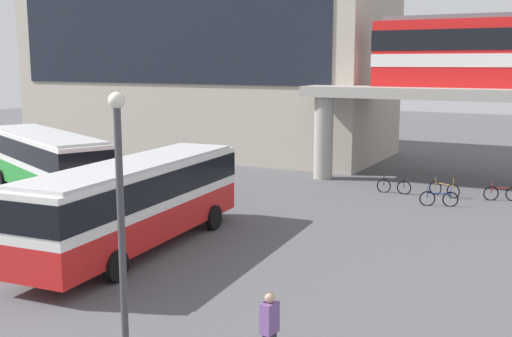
{
  "coord_description": "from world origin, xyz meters",
  "views": [
    {
      "loc": [
        14.49,
        -16.36,
        6.67
      ],
      "look_at": [
        2.35,
        6.79,
        2.2
      ],
      "focal_mm": 43.56,
      "sensor_mm": 36.0,
      "label": 1
    }
  ],
  "objects_px": {
    "station_building": "(203,21)",
    "bicycle_black": "(394,187)",
    "bus_main": "(137,196)",
    "bicycle_brown": "(444,189)",
    "pedestrian_by_bike_rack": "(269,334)",
    "bicycle_blue": "(439,199)",
    "bus_secondary": "(45,157)",
    "bicycle_red": "(502,193)"
  },
  "relations": [
    {
      "from": "bus_main",
      "to": "bicycle_black",
      "type": "relative_size",
      "value": 6.26
    },
    {
      "from": "bicycle_blue",
      "to": "pedestrian_by_bike_rack",
      "type": "relative_size",
      "value": 0.95
    },
    {
      "from": "bicycle_black",
      "to": "bus_main",
      "type": "bearing_deg",
      "value": -111.57
    },
    {
      "from": "bus_secondary",
      "to": "bicycle_black",
      "type": "distance_m",
      "value": 17.76
    },
    {
      "from": "bicycle_black",
      "to": "pedestrian_by_bike_rack",
      "type": "xyz_separation_m",
      "value": [
        2.65,
        -19.74,
        0.5
      ]
    },
    {
      "from": "station_building",
      "to": "bus_main",
      "type": "relative_size",
      "value": 2.45
    },
    {
      "from": "bicycle_red",
      "to": "bicycle_blue",
      "type": "bearing_deg",
      "value": -133.12
    },
    {
      "from": "bicycle_black",
      "to": "station_building",
      "type": "bearing_deg",
      "value": 151.97
    },
    {
      "from": "station_building",
      "to": "bicycle_black",
      "type": "xyz_separation_m",
      "value": [
        17.4,
        -9.26,
        -9.38
      ]
    },
    {
      "from": "bus_main",
      "to": "pedestrian_by_bike_rack",
      "type": "distance_m",
      "value": 10.07
    },
    {
      "from": "pedestrian_by_bike_rack",
      "to": "bus_secondary",
      "type": "bearing_deg",
      "value": 148.75
    },
    {
      "from": "bicycle_red",
      "to": "pedestrian_by_bike_rack",
      "type": "xyz_separation_m",
      "value": [
        -2.5,
        -20.53,
        0.5
      ]
    },
    {
      "from": "bicycle_black",
      "to": "bicycle_brown",
      "type": "bearing_deg",
      "value": 11.29
    },
    {
      "from": "bicycle_black",
      "to": "pedestrian_by_bike_rack",
      "type": "distance_m",
      "value": 19.92
    },
    {
      "from": "bicycle_red",
      "to": "bicycle_brown",
      "type": "distance_m",
      "value": 2.73
    },
    {
      "from": "station_building",
      "to": "bus_main",
      "type": "bearing_deg",
      "value": -62.89
    },
    {
      "from": "bus_main",
      "to": "bicycle_brown",
      "type": "bearing_deg",
      "value": 61.15
    },
    {
      "from": "bus_main",
      "to": "bicycle_black",
      "type": "distance_m",
      "value": 15.09
    },
    {
      "from": "bus_main",
      "to": "bicycle_red",
      "type": "bearing_deg",
      "value": 54.11
    },
    {
      "from": "bicycle_blue",
      "to": "bicycle_red",
      "type": "relative_size",
      "value": 1.02
    },
    {
      "from": "station_building",
      "to": "bicycle_red",
      "type": "relative_size",
      "value": 16.37
    },
    {
      "from": "station_building",
      "to": "bicycle_brown",
      "type": "bearing_deg",
      "value": -23.86
    },
    {
      "from": "bicycle_brown",
      "to": "bicycle_black",
      "type": "bearing_deg",
      "value": -168.71
    },
    {
      "from": "bus_main",
      "to": "bus_secondary",
      "type": "bearing_deg",
      "value": 152.47
    },
    {
      "from": "pedestrian_by_bike_rack",
      "to": "bicycle_blue",
      "type": "bearing_deg",
      "value": 89.97
    },
    {
      "from": "bicycle_red",
      "to": "bicycle_black",
      "type": "distance_m",
      "value": 5.21
    },
    {
      "from": "bus_secondary",
      "to": "bicycle_blue",
      "type": "height_order",
      "value": "bus_secondary"
    },
    {
      "from": "bus_main",
      "to": "bicycle_blue",
      "type": "xyz_separation_m",
      "value": [
        8.17,
        12.08,
        -1.63
      ]
    },
    {
      "from": "bicycle_blue",
      "to": "bicycle_red",
      "type": "bearing_deg",
      "value": 46.88
    },
    {
      "from": "bicycle_blue",
      "to": "bicycle_brown",
      "type": "relative_size",
      "value": 1.03
    },
    {
      "from": "bicycle_red",
      "to": "bicycle_black",
      "type": "relative_size",
      "value": 0.94
    },
    {
      "from": "bicycle_black",
      "to": "bus_secondary",
      "type": "bearing_deg",
      "value": -149.99
    },
    {
      "from": "bus_secondary",
      "to": "station_building",
      "type": "bearing_deg",
      "value": 96.56
    },
    {
      "from": "bus_main",
      "to": "bicycle_blue",
      "type": "relative_size",
      "value": 6.55
    },
    {
      "from": "station_building",
      "to": "pedestrian_by_bike_rack",
      "type": "relative_size",
      "value": 15.19
    },
    {
      "from": "bus_main",
      "to": "pedestrian_by_bike_rack",
      "type": "relative_size",
      "value": 6.2
    },
    {
      "from": "bicycle_red",
      "to": "pedestrian_by_bike_rack",
      "type": "relative_size",
      "value": 0.93
    },
    {
      "from": "bicycle_blue",
      "to": "bicycle_red",
      "type": "height_order",
      "value": "same"
    },
    {
      "from": "bicycle_blue",
      "to": "pedestrian_by_bike_rack",
      "type": "bearing_deg",
      "value": -90.03
    },
    {
      "from": "station_building",
      "to": "bicycle_blue",
      "type": "xyz_separation_m",
      "value": [
        20.05,
        -11.14,
        -9.38
      ]
    },
    {
      "from": "pedestrian_by_bike_rack",
      "to": "bicycle_red",
      "type": "bearing_deg",
      "value": 83.04
    },
    {
      "from": "bicycle_blue",
      "to": "station_building",
      "type": "bearing_deg",
      "value": 150.95
    }
  ]
}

